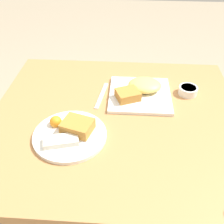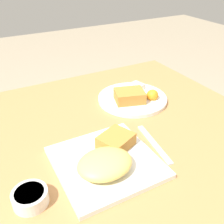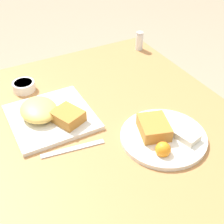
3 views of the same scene
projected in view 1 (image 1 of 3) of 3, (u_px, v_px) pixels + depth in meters
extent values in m
plane|color=gray|center=(115.00, 214.00, 1.46)|extent=(8.00, 8.00, 0.00)
cube|color=#B27A47|center=(116.00, 120.00, 1.02)|extent=(0.97, 0.87, 0.04)
cylinder|color=olive|center=(193.00, 127.00, 1.51)|extent=(0.05, 0.05, 0.67)
cylinder|color=olive|center=(47.00, 121.00, 1.55)|extent=(0.05, 0.05, 0.67)
cube|color=white|center=(140.00, 95.00, 1.10)|extent=(0.26, 0.26, 0.01)
ellipsoid|color=#EAC660|center=(145.00, 85.00, 1.11)|extent=(0.14, 0.12, 0.04)
cube|color=#B77A33|center=(128.00, 95.00, 1.06)|extent=(0.11, 0.11, 0.04)
cylinder|color=white|center=(70.00, 135.00, 0.91)|extent=(0.26, 0.26, 0.01)
cube|color=#B77A33|center=(78.00, 126.00, 0.91)|extent=(0.12, 0.11, 0.04)
cube|color=beige|center=(61.00, 141.00, 0.87)|extent=(0.12, 0.08, 0.02)
sphere|color=orange|center=(56.00, 122.00, 0.94)|extent=(0.04, 0.04, 0.04)
cylinder|color=white|center=(188.00, 90.00, 1.11)|extent=(0.08, 0.08, 0.03)
cylinder|color=beige|center=(189.00, 88.00, 1.10)|extent=(0.06, 0.06, 0.00)
cube|color=silver|center=(102.00, 95.00, 1.11)|extent=(0.04, 0.19, 0.00)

